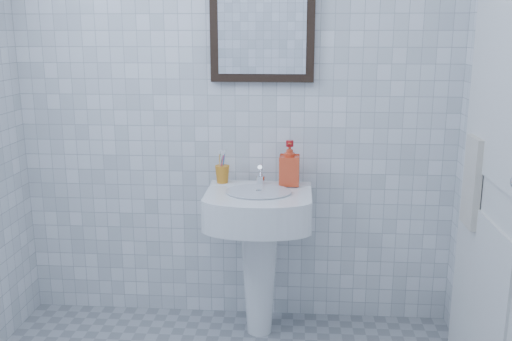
{
  "coord_description": "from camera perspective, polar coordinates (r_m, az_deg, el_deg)",
  "views": [
    {
      "loc": [
        0.31,
        -1.61,
        1.48
      ],
      "look_at": [
        0.13,
        0.86,
        0.87
      ],
      "focal_mm": 40.0,
      "sensor_mm": 36.0,
      "label": 1
    }
  ],
  "objects": [
    {
      "name": "faucet",
      "position": [
        2.77,
        0.45,
        -0.56
      ],
      "size": [
        0.04,
        0.09,
        0.11
      ],
      "color": "white",
      "rests_on": "washbasin"
    },
    {
      "name": "washbasin",
      "position": [
        2.77,
        0.32,
        -6.74
      ],
      "size": [
        0.49,
        0.36,
        0.76
      ],
      "color": "white",
      "rests_on": "ground"
    },
    {
      "name": "wall_back",
      "position": [
        2.83,
        -2.13,
        9.09
      ],
      "size": [
        2.2,
        0.02,
        2.5
      ],
      "primitive_type": "cube",
      "color": "white",
      "rests_on": "ground"
    },
    {
      "name": "toothbrush_cup",
      "position": [
        2.81,
        -3.38,
        -0.37
      ],
      "size": [
        0.08,
        0.08,
        0.09
      ],
      "primitive_type": null,
      "rotation": [
        0.0,
        0.0,
        -0.08
      ],
      "color": "orange",
      "rests_on": "washbasin"
    },
    {
      "name": "bathroom_door",
      "position": [
        2.34,
        23.29,
        0.78
      ],
      "size": [
        0.04,
        0.8,
        2.0
      ],
      "primitive_type": "cube",
      "color": "silver",
      "rests_on": "ground"
    },
    {
      "name": "wall_mirror",
      "position": [
        2.79,
        0.63,
        15.19
      ],
      "size": [
        0.5,
        0.04,
        0.62
      ],
      "color": "black",
      "rests_on": "wall_back"
    },
    {
      "name": "towel_ring",
      "position": [
        2.5,
        21.59,
        2.88
      ],
      "size": [
        0.01,
        0.18,
        0.18
      ],
      "primitive_type": "torus",
      "rotation": [
        0.0,
        1.57,
        0.0
      ],
      "color": "white",
      "rests_on": "wall_right"
    },
    {
      "name": "hand_towel",
      "position": [
        2.53,
        20.8,
        -1.1
      ],
      "size": [
        0.03,
        0.16,
        0.38
      ],
      "primitive_type": "cube",
      "color": "beige",
      "rests_on": "towel_ring"
    },
    {
      "name": "soap_dispenser",
      "position": [
        2.76,
        3.37,
        0.74
      ],
      "size": [
        0.1,
        0.1,
        0.21
      ],
      "primitive_type": "imported",
      "rotation": [
        0.0,
        0.0,
        -0.02
      ],
      "color": "red",
      "rests_on": "washbasin"
    }
  ]
}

